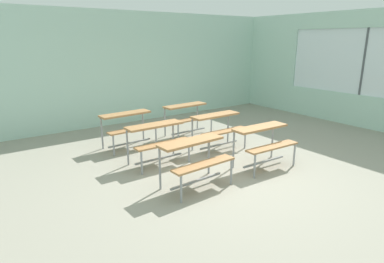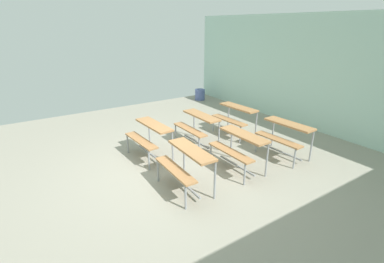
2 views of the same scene
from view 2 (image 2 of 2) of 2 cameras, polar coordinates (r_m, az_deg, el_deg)
name	(u,v)px [view 2 (image 2 of 2)]	position (r m, az deg, el deg)	size (l,w,h in m)	color
ground	(168,172)	(5.69, -4.75, -8.07)	(10.00, 9.00, 0.05)	gray
wall_back	(318,74)	(8.23, 23.99, 10.53)	(10.00, 0.12, 3.00)	silver
desk_bench_r0c0	(150,133)	(6.06, -8.51, -0.27)	(1.13, 0.64, 0.74)	#A87547
desk_bench_r0c1	(186,160)	(4.82, -1.23, -5.74)	(1.12, 0.63, 0.74)	#A87547
desk_bench_r1c0	(197,123)	(6.61, 1.08, 1.77)	(1.10, 0.60, 0.74)	#A87547
desk_bench_r1c1	(239,143)	(5.54, 9.46, -2.38)	(1.10, 0.59, 0.74)	#A87547
desk_bench_r2c0	(235,114)	(7.35, 8.67, 3.51)	(1.13, 0.65, 0.74)	#A87547
desk_bench_r2c1	(285,132)	(6.36, 18.18, -0.08)	(1.12, 0.64, 0.74)	#A87547
trash_bin	(200,95)	(10.91, 1.60, 7.43)	(0.37, 0.37, 0.40)	#51609E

